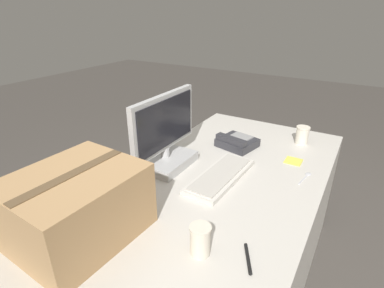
{
  "coord_description": "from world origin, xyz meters",
  "views": [
    {
      "loc": [
        -1.09,
        -0.52,
        1.49
      ],
      "look_at": [
        0.03,
        0.15,
        0.88
      ],
      "focal_mm": 28.0,
      "sensor_mm": 36.0,
      "label": 1
    }
  ],
  "objects_px": {
    "cardboard_box": "(77,206)",
    "spoon": "(306,176)",
    "keyboard": "(221,176)",
    "sticky_note_pad": "(293,161)",
    "paper_cup_right": "(302,135)",
    "paper_cup_left": "(200,240)",
    "pen_marker": "(248,258)",
    "monitor": "(165,139)",
    "desk_phone": "(237,142)"
  },
  "relations": [
    {
      "from": "desk_phone",
      "to": "sticky_note_pad",
      "type": "distance_m",
      "value": 0.34
    },
    {
      "from": "keyboard",
      "to": "spoon",
      "type": "height_order",
      "value": "keyboard"
    },
    {
      "from": "pen_marker",
      "to": "sticky_note_pad",
      "type": "distance_m",
      "value": 0.77
    },
    {
      "from": "keyboard",
      "to": "paper_cup_left",
      "type": "height_order",
      "value": "paper_cup_left"
    },
    {
      "from": "keyboard",
      "to": "pen_marker",
      "type": "distance_m",
      "value": 0.52
    },
    {
      "from": "desk_phone",
      "to": "cardboard_box",
      "type": "height_order",
      "value": "cardboard_box"
    },
    {
      "from": "cardboard_box",
      "to": "sticky_note_pad",
      "type": "xyz_separation_m",
      "value": [
        0.96,
        -0.52,
        -0.12
      ]
    },
    {
      "from": "keyboard",
      "to": "paper_cup_left",
      "type": "bearing_deg",
      "value": -159.81
    },
    {
      "from": "keyboard",
      "to": "cardboard_box",
      "type": "bearing_deg",
      "value": 159.17
    },
    {
      "from": "desk_phone",
      "to": "cardboard_box",
      "type": "bearing_deg",
      "value": -178.37
    },
    {
      "from": "paper_cup_left",
      "to": "sticky_note_pad",
      "type": "height_order",
      "value": "paper_cup_left"
    },
    {
      "from": "paper_cup_right",
      "to": "spoon",
      "type": "xyz_separation_m",
      "value": [
        -0.39,
        -0.11,
        -0.05
      ]
    },
    {
      "from": "keyboard",
      "to": "desk_phone",
      "type": "relative_size",
      "value": 1.91
    },
    {
      "from": "keyboard",
      "to": "paper_cup_right",
      "type": "bearing_deg",
      "value": -19.24
    },
    {
      "from": "desk_phone",
      "to": "pen_marker",
      "type": "distance_m",
      "value": 0.87
    },
    {
      "from": "monitor",
      "to": "desk_phone",
      "type": "distance_m",
      "value": 0.47
    },
    {
      "from": "keyboard",
      "to": "spoon",
      "type": "bearing_deg",
      "value": -54.97
    },
    {
      "from": "desk_phone",
      "to": "cardboard_box",
      "type": "relative_size",
      "value": 0.54
    },
    {
      "from": "spoon",
      "to": "sticky_note_pad",
      "type": "xyz_separation_m",
      "value": [
        0.12,
        0.09,
        0.0
      ]
    },
    {
      "from": "keyboard",
      "to": "desk_phone",
      "type": "height_order",
      "value": "desk_phone"
    },
    {
      "from": "paper_cup_right",
      "to": "pen_marker",
      "type": "distance_m",
      "value": 1.04
    },
    {
      "from": "paper_cup_left",
      "to": "spoon",
      "type": "distance_m",
      "value": 0.73
    },
    {
      "from": "keyboard",
      "to": "spoon",
      "type": "relative_size",
      "value": 3.21
    },
    {
      "from": "keyboard",
      "to": "spoon",
      "type": "xyz_separation_m",
      "value": [
        0.23,
        -0.35,
        -0.01
      ]
    },
    {
      "from": "pen_marker",
      "to": "monitor",
      "type": "bearing_deg",
      "value": 28.72
    },
    {
      "from": "cardboard_box",
      "to": "spoon",
      "type": "bearing_deg",
      "value": -36.18
    },
    {
      "from": "sticky_note_pad",
      "to": "pen_marker",
      "type": "bearing_deg",
      "value": -176.9
    },
    {
      "from": "keyboard",
      "to": "sticky_note_pad",
      "type": "xyz_separation_m",
      "value": [
        0.35,
        -0.26,
        -0.01
      ]
    },
    {
      "from": "sticky_note_pad",
      "to": "cardboard_box",
      "type": "bearing_deg",
      "value": 151.61
    },
    {
      "from": "paper_cup_right",
      "to": "paper_cup_left",
      "type": "bearing_deg",
      "value": 175.31
    },
    {
      "from": "monitor",
      "to": "desk_phone",
      "type": "xyz_separation_m",
      "value": [
        0.4,
        -0.23,
        -0.12
      ]
    },
    {
      "from": "paper_cup_left",
      "to": "spoon",
      "type": "relative_size",
      "value": 0.78
    },
    {
      "from": "spoon",
      "to": "sticky_note_pad",
      "type": "height_order",
      "value": "sticky_note_pad"
    },
    {
      "from": "monitor",
      "to": "paper_cup_right",
      "type": "bearing_deg",
      "value": -40.54
    },
    {
      "from": "keyboard",
      "to": "paper_cup_left",
      "type": "xyz_separation_m",
      "value": [
        -0.47,
        -0.15,
        0.04
      ]
    },
    {
      "from": "desk_phone",
      "to": "sticky_note_pad",
      "type": "height_order",
      "value": "desk_phone"
    },
    {
      "from": "sticky_note_pad",
      "to": "paper_cup_right",
      "type": "bearing_deg",
      "value": 4.19
    },
    {
      "from": "keyboard",
      "to": "sticky_note_pad",
      "type": "distance_m",
      "value": 0.44
    },
    {
      "from": "desk_phone",
      "to": "paper_cup_right",
      "type": "distance_m",
      "value": 0.4
    },
    {
      "from": "monitor",
      "to": "keyboard",
      "type": "relative_size",
      "value": 1.06
    },
    {
      "from": "desk_phone",
      "to": "paper_cup_left",
      "type": "distance_m",
      "value": 0.87
    },
    {
      "from": "spoon",
      "to": "cardboard_box",
      "type": "relative_size",
      "value": 0.32
    },
    {
      "from": "paper_cup_left",
      "to": "cardboard_box",
      "type": "relative_size",
      "value": 0.25
    },
    {
      "from": "keyboard",
      "to": "cardboard_box",
      "type": "distance_m",
      "value": 0.67
    },
    {
      "from": "keyboard",
      "to": "pen_marker",
      "type": "xyz_separation_m",
      "value": [
        -0.42,
        -0.3,
        -0.01
      ]
    },
    {
      "from": "monitor",
      "to": "cardboard_box",
      "type": "distance_m",
      "value": 0.59
    },
    {
      "from": "spoon",
      "to": "pen_marker",
      "type": "xyz_separation_m",
      "value": [
        -0.65,
        0.05,
        0.0
      ]
    },
    {
      "from": "spoon",
      "to": "paper_cup_right",
      "type": "bearing_deg",
      "value": 25.45
    },
    {
      "from": "spoon",
      "to": "pen_marker",
      "type": "relative_size",
      "value": 1.2
    },
    {
      "from": "desk_phone",
      "to": "paper_cup_left",
      "type": "bearing_deg",
      "value": -152.55
    }
  ]
}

